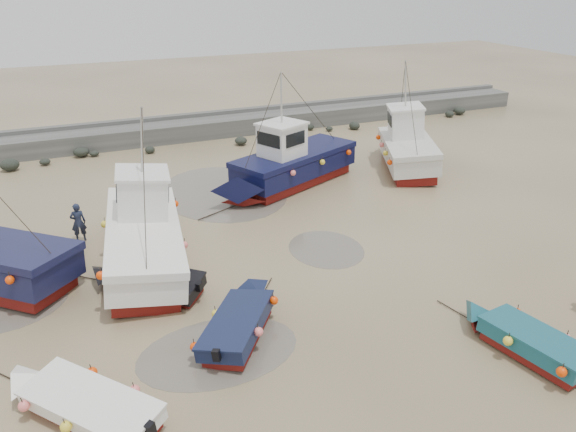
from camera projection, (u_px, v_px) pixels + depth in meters
name	position (u px, v px, depth m)	size (l,w,h in m)	color
ground	(276.00, 302.00, 20.28)	(120.00, 120.00, 0.00)	tan
seawall	(157.00, 133.00, 38.52)	(60.00, 4.92, 1.50)	#5F605B
puddle_a	(218.00, 351.00, 17.66)	(5.16, 5.16, 0.01)	#635D51
puddle_b	(326.00, 249.00, 24.06)	(3.15, 3.15, 0.01)	#635D51
puddle_c	(2.00, 303.00, 20.18)	(4.57, 4.57, 0.01)	#635D51
puddle_d	(223.00, 192.00, 30.17)	(6.66, 6.66, 0.01)	#635D51
dinghy_0	(83.00, 400.00, 14.92)	(4.51, 5.33, 1.43)	maroon
dinghy_1	(242.00, 319.00, 18.33)	(4.08, 5.07, 1.43)	maroon
dinghy_2	(525.00, 337.00, 17.44)	(2.32, 5.56, 1.43)	maroon
dinghy_4	(148.00, 278.00, 20.70)	(4.74, 4.42, 1.43)	maroon
cabin_boat_1	(140.00, 230.00, 22.73)	(4.19, 11.46, 6.22)	maroon
cabin_boat_2	(287.00, 164.00, 30.38)	(10.34, 6.08, 6.22)	maroon
cabin_boat_3	(408.00, 145.00, 33.42)	(5.49, 9.11, 6.22)	maroon
person	(81.00, 240.00, 24.80)	(0.65, 0.42, 1.77)	#1C243A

